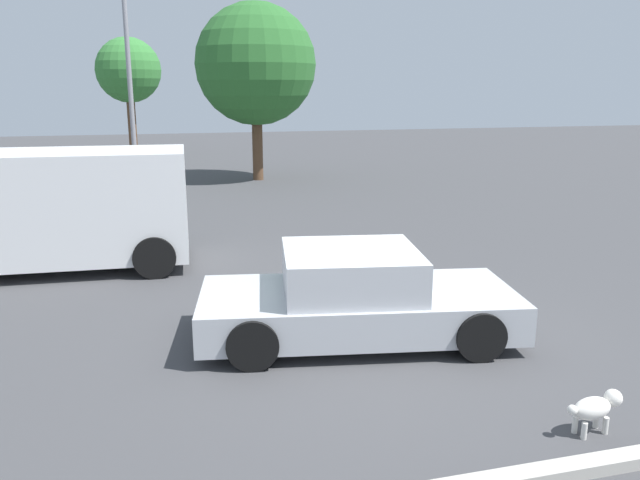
# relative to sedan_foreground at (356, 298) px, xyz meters

# --- Properties ---
(ground_plane) EXTENTS (80.00, 80.00, 0.00)m
(ground_plane) POSITION_rel_sedan_foreground_xyz_m (0.07, -0.12, -0.57)
(ground_plane) COLOR #424244
(sedan_foreground) EXTENTS (4.46, 2.48, 1.24)m
(sedan_foreground) POSITION_rel_sedan_foreground_xyz_m (0.00, 0.00, 0.00)
(sedan_foreground) COLOR #B7BABF
(sedan_foreground) RESTS_ON ground_plane
(dog) EXTENTS (0.66, 0.27, 0.42)m
(dog) POSITION_rel_sedan_foreground_xyz_m (1.54, -2.91, -0.30)
(dog) COLOR white
(dog) RESTS_ON ground_plane
(van_white) EXTENTS (5.11, 2.34, 2.21)m
(van_white) POSITION_rel_sedan_foreground_xyz_m (-4.48, 4.59, 0.62)
(van_white) COLOR white
(van_white) RESTS_ON ground_plane
(pedestrian) EXTENTS (0.57, 0.28, 1.75)m
(pedestrian) POSITION_rel_sedan_foreground_xyz_m (-3.86, 7.07, 0.48)
(pedestrian) COLOR gray
(pedestrian) RESTS_ON ground_plane
(light_post_mid) EXTENTS (0.44, 0.44, 7.83)m
(light_post_mid) POSITION_rel_sedan_foreground_xyz_m (-3.07, 12.09, 4.60)
(light_post_mid) COLOR gray
(light_post_mid) RESTS_ON ground_plane
(tree_back_left) EXTENTS (4.26, 4.26, 6.24)m
(tree_back_left) POSITION_rel_sedan_foreground_xyz_m (1.15, 15.17, 3.53)
(tree_back_left) COLOR brown
(tree_back_left) RESTS_ON ground_plane
(tree_back_center) EXTENTS (3.08, 3.08, 5.65)m
(tree_back_center) POSITION_rel_sedan_foreground_xyz_m (-3.46, 24.81, 3.50)
(tree_back_center) COLOR brown
(tree_back_center) RESTS_ON ground_plane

